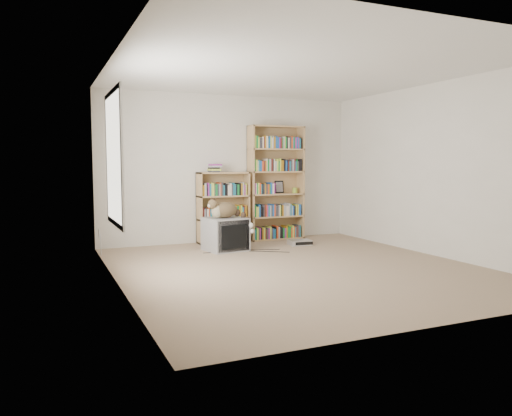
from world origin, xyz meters
name	(u,v)px	position (x,y,z in m)	size (l,w,h in m)	color
floor	(298,268)	(0.00, 0.00, 0.00)	(4.50, 5.00, 0.01)	tan
wall_back	(229,169)	(0.00, 2.50, 1.25)	(4.50, 0.02, 2.50)	silver
wall_front	(446,175)	(0.00, -2.50, 1.25)	(4.50, 0.02, 2.50)	silver
wall_left	(116,172)	(-2.25, 0.00, 1.25)	(0.02, 5.00, 2.50)	silver
wall_right	(436,170)	(2.25, 0.00, 1.25)	(0.02, 5.00, 2.50)	silver
ceiling	(299,70)	(0.00, 0.00, 2.50)	(4.50, 5.00, 0.02)	white
window	(114,158)	(-2.24, 0.20, 1.40)	(0.02, 1.22, 1.52)	white
crt_tv	(225,234)	(-0.41, 1.61, 0.25)	(0.67, 0.62, 0.51)	#A2A2A4
cat	(228,212)	(-0.38, 1.55, 0.60)	(0.70, 0.47, 0.53)	#362416
bookcase_tall	(276,186)	(0.82, 2.36, 0.94)	(1.00, 0.30, 1.99)	tan
bookcase_short	(223,211)	(-0.17, 2.36, 0.54)	(0.87, 0.30, 1.20)	tan
book_stack	(215,168)	(-0.33, 2.30, 1.26)	(0.19, 0.25, 0.14)	#D1461B
green_mug	(294,190)	(1.18, 2.34, 0.86)	(0.09, 0.09, 0.10)	#97B934
framed_print	(279,187)	(0.92, 2.44, 0.92)	(0.17, 0.01, 0.22)	black
dvd_player	(300,242)	(0.90, 1.61, 0.04)	(0.36, 0.26, 0.08)	silver
wall_outlet	(99,234)	(-2.24, 1.95, 0.32)	(0.01, 0.08, 0.13)	silver
floor_cables	(252,251)	(-0.07, 1.33, 0.00)	(1.20, 0.70, 0.01)	black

